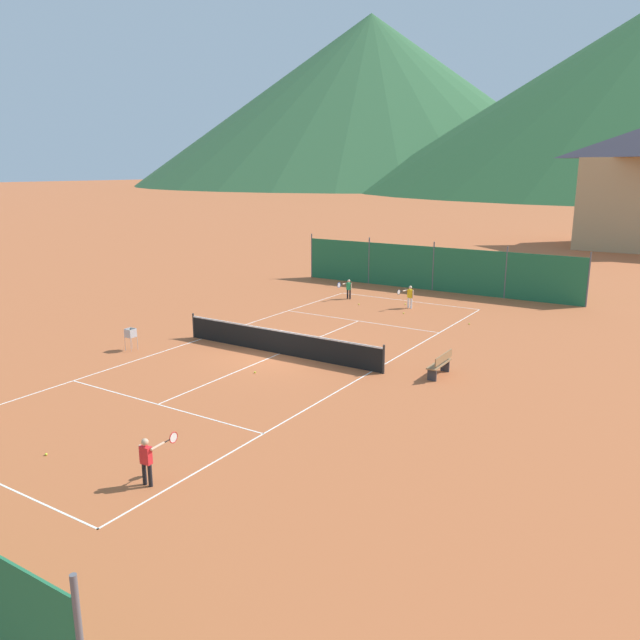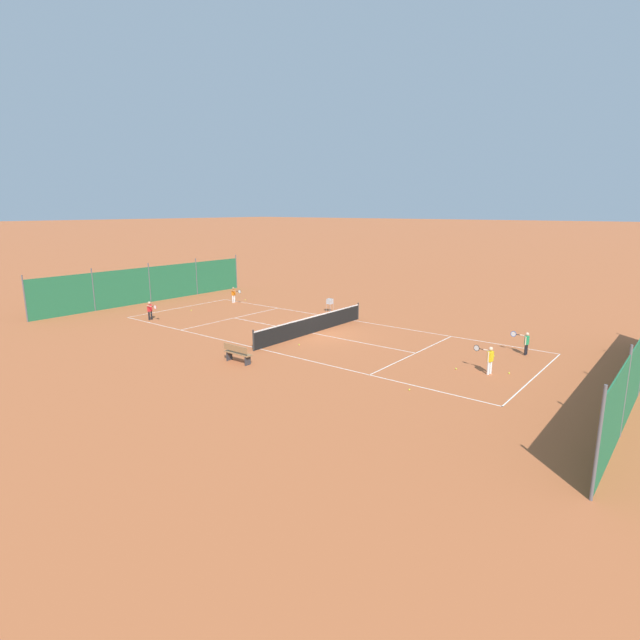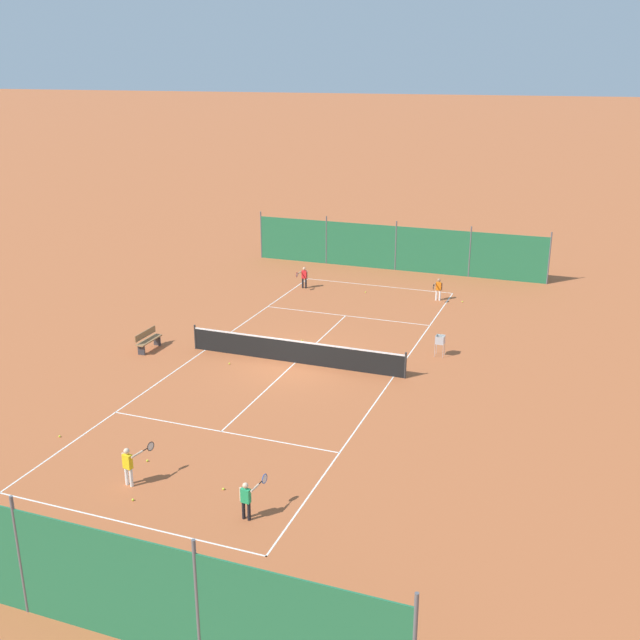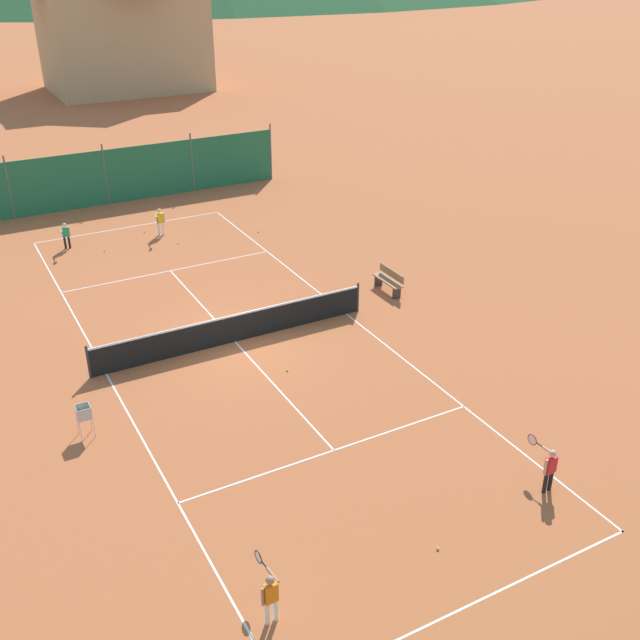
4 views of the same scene
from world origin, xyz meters
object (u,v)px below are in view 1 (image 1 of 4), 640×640
at_px(player_near_baseline, 348,288).
at_px(tennis_ball_service_box, 405,304).
at_px(player_far_service, 409,295).
at_px(ball_hopper, 131,334).
at_px(tennis_ball_far_corner, 46,454).
at_px(tennis_ball_alley_left, 404,313).
at_px(tennis_net, 279,342).
at_px(tennis_ball_by_net_left, 469,324).
at_px(tennis_ball_by_net_right, 346,356).
at_px(tennis_ball_alley_right, 255,372).
at_px(tennis_ball_mid_court, 359,304).
at_px(player_near_service, 148,457).
at_px(courtside_bench, 440,364).

relative_size(player_near_baseline, tennis_ball_service_box, 16.62).
bearing_deg(player_far_service, tennis_ball_service_box, 126.96).
distance_m(player_far_service, ball_hopper, 14.41).
xyz_separation_m(tennis_ball_far_corner, tennis_ball_service_box, (0.11, 21.35, 0.00)).
bearing_deg(tennis_ball_alley_left, ball_hopper, -118.94).
bearing_deg(tennis_net, player_near_baseline, 105.72).
relative_size(tennis_net, player_near_baseline, 8.37).
height_order(player_far_service, tennis_ball_by_net_left, player_far_service).
height_order(player_far_service, tennis_ball_by_net_right, player_far_service).
xyz_separation_m(tennis_net, tennis_ball_by_net_left, (4.70, 8.58, -0.47)).
bearing_deg(tennis_ball_alley_right, tennis_ball_mid_court, 101.28).
bearing_deg(ball_hopper, tennis_ball_service_box, 67.58).
height_order(player_near_service, player_near_baseline, player_near_service).
distance_m(player_far_service, player_near_baseline, 3.88).
distance_m(tennis_ball_alley_right, tennis_ball_by_net_left, 11.70).
relative_size(player_near_baseline, tennis_ball_alley_left, 16.62).
height_order(player_far_service, tennis_ball_service_box, player_far_service).
bearing_deg(tennis_ball_alley_left, tennis_ball_alley_right, -92.60).
bearing_deg(tennis_net, tennis_ball_far_corner, -88.65).
relative_size(player_far_service, ball_hopper, 1.33).
distance_m(tennis_ball_alley_right, courtside_bench, 6.54).
relative_size(player_near_service, tennis_ball_mid_court, 17.61).
xyz_separation_m(player_near_service, tennis_ball_mid_court, (-5.33, 19.62, -0.65)).
bearing_deg(tennis_net, player_near_service, -70.27).
bearing_deg(tennis_ball_by_net_right, tennis_net, -155.82).
height_order(player_near_baseline, ball_hopper, player_near_baseline).
distance_m(tennis_ball_alley_left, ball_hopper, 13.41).
relative_size(tennis_ball_alley_left, tennis_ball_by_net_left, 1.00).
distance_m(player_near_baseline, courtside_bench, 13.51).
xyz_separation_m(player_far_service, tennis_ball_service_box, (-0.53, 0.70, -0.66)).
height_order(tennis_ball_by_net_right, tennis_ball_alley_left, same).
distance_m(tennis_ball_service_box, tennis_ball_alley_right, 13.35).
bearing_deg(courtside_bench, tennis_ball_alley_left, 122.43).
height_order(tennis_net, courtside_bench, tennis_net).
distance_m(player_far_service, tennis_ball_alley_left, 1.48).
relative_size(tennis_ball_by_net_left, courtside_bench, 0.04).
bearing_deg(tennis_ball_alley_right, ball_hopper, -176.40).
height_order(player_near_service, tennis_ball_service_box, player_near_service).
height_order(tennis_ball_mid_court, tennis_ball_alley_left, same).
bearing_deg(tennis_ball_alley_left, player_far_service, 102.87).
distance_m(player_near_service, player_near_baseline, 21.66).
xyz_separation_m(ball_hopper, courtside_bench, (11.65, 3.60, -0.21)).
xyz_separation_m(player_far_service, tennis_ball_by_net_left, (3.82, -1.65, -0.66)).
height_order(tennis_ball_by_net_right, tennis_ball_by_net_left, same).
bearing_deg(player_far_service, ball_hopper, -115.42).
distance_m(tennis_ball_by_net_right, tennis_ball_alley_left, 7.95).
bearing_deg(ball_hopper, tennis_ball_by_net_left, 48.63).
xyz_separation_m(tennis_ball_service_box, tennis_ball_alley_right, (0.31, -13.34, 0.00)).
bearing_deg(tennis_ball_mid_court, tennis_net, -79.79).
bearing_deg(player_near_baseline, courtside_bench, -46.34).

